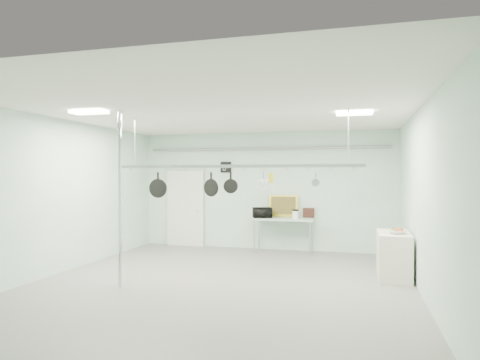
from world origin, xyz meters
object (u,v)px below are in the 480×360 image
(prep_table, at_px, (284,221))
(pot_rack, at_px, (234,165))
(microwave, at_px, (262,213))
(skillet_right, at_px, (231,182))
(fruit_bowl, at_px, (397,232))
(skillet_mid, at_px, (211,184))
(coffee_canister, at_px, (295,215))
(chrome_pole, at_px, (120,199))
(skillet_left, at_px, (158,185))
(side_cabinet, at_px, (394,255))

(prep_table, height_order, pot_rack, pot_rack)
(microwave, height_order, skillet_right, skillet_right)
(fruit_bowl, distance_m, skillet_mid, 3.69)
(pot_rack, relative_size, skillet_right, 12.78)
(coffee_canister, bearing_deg, prep_table, 157.27)
(chrome_pole, relative_size, skillet_left, 6.43)
(microwave, relative_size, coffee_canister, 2.37)
(fruit_bowl, bearing_deg, pot_rack, -163.17)
(skillet_right, bearing_deg, pot_rack, -21.88)
(side_cabinet, relative_size, skillet_left, 2.41)
(skillet_right, bearing_deg, microwave, 69.56)
(pot_rack, bearing_deg, skillet_right, 180.00)
(chrome_pole, distance_m, skillet_mid, 1.71)
(pot_rack, bearing_deg, skillet_mid, 180.00)
(side_cabinet, bearing_deg, skillet_left, -166.37)
(fruit_bowl, height_order, skillet_left, skillet_left)
(chrome_pole, xyz_separation_m, side_cabinet, (4.85, 2.00, -1.15))
(side_cabinet, bearing_deg, prep_table, 139.21)
(chrome_pole, xyz_separation_m, microwave, (1.75, 4.11, -0.56))
(coffee_canister, relative_size, skillet_mid, 0.43)
(side_cabinet, relative_size, fruit_bowl, 3.59)
(pot_rack, bearing_deg, side_cabinet, 20.45)
(prep_table, xyz_separation_m, coffee_canister, (0.32, -0.14, 0.17))
(side_cabinet, bearing_deg, fruit_bowl, -77.18)
(prep_table, bearing_deg, side_cabinet, -40.79)
(skillet_right, bearing_deg, chrome_pole, -175.67)
(pot_rack, xyz_separation_m, coffee_canister, (0.72, 3.16, -1.22))
(prep_table, bearing_deg, skillet_mid, -104.70)
(chrome_pole, xyz_separation_m, prep_table, (2.30, 4.20, -0.77))
(microwave, bearing_deg, side_cabinet, 124.18)
(prep_table, distance_m, fruit_bowl, 3.53)
(chrome_pole, height_order, skillet_left, chrome_pole)
(pot_rack, relative_size, fruit_bowl, 14.38)
(microwave, bearing_deg, skillet_mid, 62.79)
(pot_rack, distance_m, coffee_canister, 3.47)
(chrome_pole, distance_m, skillet_left, 0.98)
(prep_table, height_order, skillet_mid, skillet_mid)
(side_cabinet, relative_size, pot_rack, 0.25)
(fruit_bowl, relative_size, skillet_mid, 0.71)
(coffee_canister, bearing_deg, skillet_left, -126.14)
(side_cabinet, relative_size, coffee_canister, 5.91)
(chrome_pole, height_order, skillet_mid, chrome_pole)
(prep_table, relative_size, pot_rack, 0.33)
(chrome_pole, distance_m, microwave, 4.50)
(side_cabinet, bearing_deg, coffee_canister, 137.16)
(prep_table, bearing_deg, fruit_bowl, -42.71)
(chrome_pole, xyz_separation_m, pot_rack, (1.90, 0.90, 0.63))
(prep_table, xyz_separation_m, skillet_left, (-1.99, -3.30, 1.00))
(fruit_bowl, bearing_deg, skillet_right, -163.55)
(prep_table, height_order, skillet_right, skillet_right)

